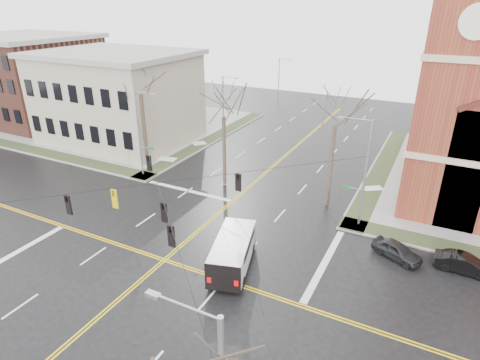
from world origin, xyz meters
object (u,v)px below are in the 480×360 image
at_px(signal_pole_nw, 140,131).
at_px(tree_nw_far, 140,89).
at_px(streetlight_north_b, 280,79).
at_px(signal_pole_ne, 364,171).
at_px(parked_car_a, 397,250).
at_px(parked_car_b, 465,264).
at_px(tree_nw_near, 224,112).
at_px(tree_ne, 335,120).
at_px(cargo_van, 233,249).
at_px(streetlight_north_a, 224,103).

bearing_deg(signal_pole_nw, tree_nw_far, 121.63).
bearing_deg(streetlight_north_b, signal_pole_ne, -58.95).
bearing_deg(parked_car_a, signal_pole_nw, 107.22).
bearing_deg(signal_pole_nw, parked_car_a, -7.42).
height_order(parked_car_b, tree_nw_near, tree_nw_near).
distance_m(parked_car_b, tree_ne, 14.52).
bearing_deg(tree_ne, cargo_van, -105.42).
relative_size(parked_car_b, tree_nw_near, 0.37).
relative_size(signal_pole_ne, tree_nw_near, 0.86).
bearing_deg(tree_ne, streetlight_north_a, 143.00).
distance_m(signal_pole_ne, parked_car_b, 9.61).
bearing_deg(tree_ne, parked_car_b, -25.59).
bearing_deg(tree_nw_near, signal_pole_ne, -8.02).
relative_size(cargo_van, tree_nw_far, 0.54).
xyz_separation_m(signal_pole_ne, parked_car_a, (3.64, -3.43, -4.33)).
xyz_separation_m(streetlight_north_a, tree_nw_far, (-2.21, -14.00, 4.20)).
bearing_deg(streetlight_north_a, signal_pole_nw, -92.32).
relative_size(signal_pole_nw, parked_car_b, 2.31).
height_order(signal_pole_ne, tree_nw_far, tree_nw_far).
bearing_deg(parked_car_b, tree_ne, 64.58).
relative_size(cargo_van, parked_car_a, 1.76).
distance_m(parked_car_a, tree_nw_near, 19.54).
bearing_deg(signal_pole_nw, cargo_van, -31.19).
height_order(parked_car_a, parked_car_b, parked_car_b).
bearing_deg(parked_car_a, cargo_van, 146.50).
xyz_separation_m(cargo_van, tree_nw_far, (-17.65, 12.25, 7.30)).
height_order(tree_nw_far, tree_ne, tree_nw_far).
relative_size(signal_pole_nw, parked_car_a, 2.46).
bearing_deg(signal_pole_nw, parked_car_b, -5.65).
height_order(cargo_van, tree_nw_far, tree_nw_far).
distance_m(streetlight_north_a, tree_ne, 23.79).
height_order(streetlight_north_a, parked_car_a, streetlight_north_a).
height_order(signal_pole_ne, parked_car_b, signal_pole_ne).
height_order(streetlight_north_a, parked_car_b, streetlight_north_a).
bearing_deg(signal_pole_ne, parked_car_b, -20.67).
bearing_deg(cargo_van, parked_car_b, 8.67).
xyz_separation_m(streetlight_north_a, tree_ne, (18.78, -14.15, 3.63)).
xyz_separation_m(signal_pole_nw, tree_ne, (19.44, 2.35, 3.15)).
distance_m(streetlight_north_b, parked_car_b, 49.78).
bearing_deg(tree_nw_near, parked_car_b, -12.84).
distance_m(streetlight_north_b, tree_nw_near, 35.64).
height_order(streetlight_north_b, tree_nw_near, tree_nw_near).
bearing_deg(tree_nw_far, parked_car_b, -9.74).
bearing_deg(cargo_van, tree_nw_far, 129.15).
distance_m(parked_car_a, parked_car_b, 4.41).
relative_size(streetlight_north_b, tree_ne, 0.71).
xyz_separation_m(parked_car_b, tree_nw_far, (-32.22, 5.53, 8.02)).
distance_m(signal_pole_ne, cargo_van, 12.28).
distance_m(signal_pole_ne, tree_nw_near, 14.19).
distance_m(signal_pole_nw, streetlight_north_a, 16.52).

